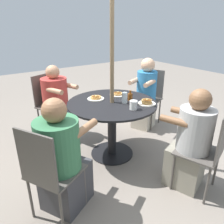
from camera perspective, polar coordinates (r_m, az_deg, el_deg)
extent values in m
plane|color=gray|center=(3.10, 0.00, -10.69)|extent=(12.00, 12.00, 0.00)
cylinder|color=black|center=(3.10, 0.00, -10.57)|extent=(0.58, 0.58, 0.01)
cylinder|color=black|center=(2.92, 0.00, -4.66)|extent=(0.11, 0.11, 0.73)
cylinder|color=black|center=(2.76, 0.00, 2.34)|extent=(1.13, 1.13, 0.02)
cylinder|color=#846B4C|center=(2.65, 0.00, 10.13)|extent=(0.05, 0.05, 2.26)
cylinder|color=#514C47|center=(3.64, -10.75, -1.74)|extent=(0.02, 0.02, 0.45)
cylinder|color=#514C47|center=(3.43, -14.81, -3.73)|extent=(0.02, 0.02, 0.45)
cylinder|color=#514C47|center=(3.88, -14.48, -0.52)|extent=(0.02, 0.02, 0.45)
cylinder|color=#514C47|center=(3.68, -18.48, -2.30)|extent=(0.02, 0.02, 0.45)
cube|color=#514C47|center=(3.57, -15.00, 1.38)|extent=(0.53, 0.53, 0.02)
cube|color=#514C47|center=(3.63, -17.49, 5.66)|extent=(0.16, 0.37, 0.48)
cube|color=slate|center=(3.57, -13.36, -2.48)|extent=(0.51, 0.49, 0.45)
cylinder|color=#B73833|center=(3.45, -14.71, 4.71)|extent=(0.39, 0.39, 0.47)
sphere|color=tan|center=(3.37, -15.27, 10.04)|extent=(0.20, 0.20, 0.20)
cylinder|color=tan|center=(3.39, -10.87, 6.73)|extent=(0.29, 0.17, 0.07)
cylinder|color=tan|center=(3.19, -14.78, 5.35)|extent=(0.29, 0.17, 0.07)
cylinder|color=#514C47|center=(2.43, -14.35, -15.79)|extent=(0.02, 0.02, 0.45)
cylinder|color=#514C47|center=(2.25, -7.15, -18.69)|extent=(0.02, 0.02, 0.45)
cylinder|color=#514C47|center=(2.25, -20.48, -20.35)|extent=(0.02, 0.02, 0.45)
cylinder|color=#514C47|center=(2.06, -13.05, -24.18)|extent=(0.02, 0.02, 0.45)
cube|color=#514C47|center=(2.09, -14.38, -14.88)|extent=(0.56, 0.56, 0.02)
cube|color=#514C47|center=(1.83, -19.19, -11.77)|extent=(0.35, 0.20, 0.48)
cube|color=#3D3D42|center=(2.30, -11.81, -17.99)|extent=(0.52, 0.53, 0.45)
cylinder|color=#38754C|center=(1.99, -13.91, -8.63)|extent=(0.39, 0.39, 0.49)
sphere|color=#A3704C|center=(1.85, -14.89, 0.41)|extent=(0.21, 0.21, 0.21)
cylinder|color=#A3704C|center=(2.17, -13.97, -2.51)|extent=(0.22, 0.32, 0.07)
cylinder|color=#A3704C|center=(1.99, -7.02, -4.31)|extent=(0.22, 0.32, 0.07)
cylinder|color=#514C47|center=(2.49, 15.56, -14.90)|extent=(0.02, 0.02, 0.45)
cylinder|color=#514C47|center=(2.76, 18.38, -11.08)|extent=(0.02, 0.02, 0.45)
cylinder|color=#514C47|center=(2.42, 23.58, -17.30)|extent=(0.02, 0.02, 0.45)
cylinder|color=#514C47|center=(2.71, 25.52, -13.07)|extent=(0.02, 0.02, 0.45)
cube|color=#514C47|center=(2.46, 21.53, -9.61)|extent=(0.52, 0.52, 0.02)
cube|color=#514C47|center=(2.31, 27.07, -5.61)|extent=(0.14, 0.38, 0.48)
cube|color=gray|center=(2.61, 18.38, -13.29)|extent=(0.45, 0.43, 0.45)
cylinder|color=#B2B2B2|center=(2.36, 20.93, -4.55)|extent=(0.35, 0.35, 0.47)
sphere|color=brown|center=(2.24, 22.09, 3.02)|extent=(0.21, 0.21, 0.21)
cylinder|color=brown|center=(2.24, 15.93, -2.25)|extent=(0.29, 0.16, 0.07)
cylinder|color=brown|center=(2.49, 18.36, -0.01)|extent=(0.29, 0.16, 0.07)
cylinder|color=#514C47|center=(3.66, 10.30, -1.58)|extent=(0.02, 0.02, 0.45)
cylinder|color=#514C47|center=(3.79, 5.43, -0.42)|extent=(0.02, 0.02, 0.45)
cylinder|color=#514C47|center=(3.96, 12.30, 0.18)|extent=(0.02, 0.02, 0.45)
cylinder|color=#514C47|center=(4.08, 7.72, 1.21)|extent=(0.02, 0.02, 0.45)
cube|color=#514C47|center=(3.79, 9.15, 3.14)|extent=(0.54, 0.54, 0.02)
cube|color=#514C47|center=(3.89, 10.58, 7.41)|extent=(0.37, 0.16, 0.48)
cube|color=beige|center=(3.78, 8.26, -0.65)|extent=(0.41, 0.43, 0.45)
cylinder|color=teal|center=(3.66, 9.00, 6.52)|extent=(0.32, 0.32, 0.51)
sphere|color=#DBA884|center=(3.58, 9.36, 12.01)|extent=(0.22, 0.22, 0.22)
cylinder|color=#DBA884|center=(3.41, 9.82, 7.43)|extent=(0.18, 0.32, 0.07)
cylinder|color=#DBA884|center=(3.52, 5.88, 8.11)|extent=(0.18, 0.32, 0.07)
cylinder|color=silver|center=(3.03, 1.49, 4.56)|extent=(0.22, 0.22, 0.01)
cylinder|color=#BC8947|center=(3.03, 1.43, 4.74)|extent=(0.13, 0.13, 0.01)
cylinder|color=#BC8947|center=(3.02, 1.49, 4.91)|extent=(0.13, 0.13, 0.01)
ellipsoid|color=brown|center=(3.02, 1.50, 5.08)|extent=(0.11, 0.10, 0.00)
cube|color=#F4E084|center=(3.03, 1.51, 5.26)|extent=(0.03, 0.03, 0.01)
cylinder|color=silver|center=(2.88, -4.27, 3.50)|extent=(0.22, 0.22, 0.01)
cylinder|color=#BC8947|center=(2.87, -4.35, 3.67)|extent=(0.14, 0.14, 0.01)
cylinder|color=#BC8947|center=(2.88, -4.26, 3.95)|extent=(0.14, 0.14, 0.01)
ellipsoid|color=brown|center=(2.87, -4.29, 4.05)|extent=(0.11, 0.10, 0.00)
cube|color=#F4E084|center=(2.87, -4.19, 4.18)|extent=(0.02, 0.02, 0.01)
cylinder|color=silver|center=(2.73, 9.06, 2.19)|extent=(0.22, 0.22, 0.01)
cylinder|color=#BC8947|center=(2.72, 9.14, 2.40)|extent=(0.12, 0.12, 0.01)
cylinder|color=#BC8947|center=(2.72, 9.01, 2.69)|extent=(0.13, 0.13, 0.01)
cylinder|color=#BC8947|center=(2.72, 9.04, 3.01)|extent=(0.13, 0.13, 0.01)
ellipsoid|color=brown|center=(2.71, 9.12, 3.16)|extent=(0.10, 0.10, 0.00)
cube|color=#F4E084|center=(2.71, 9.13, 3.27)|extent=(0.03, 0.03, 0.01)
cylinder|color=brown|center=(2.81, 4.75, 3.93)|extent=(0.06, 0.06, 0.09)
cylinder|color=brown|center=(2.79, 4.80, 5.23)|extent=(0.03, 0.03, 0.04)
torus|color=brown|center=(2.83, 4.40, 4.35)|extent=(0.05, 0.01, 0.05)
cylinder|color=white|center=(2.53, 5.61, 1.73)|extent=(0.09, 0.09, 0.10)
cylinder|color=white|center=(2.51, 5.65, 2.84)|extent=(0.09, 0.09, 0.01)
cylinder|color=silver|center=(2.71, 3.28, 3.72)|extent=(0.07, 0.07, 0.14)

